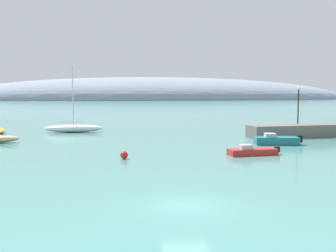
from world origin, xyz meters
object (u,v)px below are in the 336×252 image
at_px(motorboat_teal_alongside_breakwater, 276,140).
at_px(motorboat_red_foreground, 252,151).
at_px(mooring_buoy_red, 124,155).
at_px(sailboat_white_near_shore, 74,128).
at_px(harbor_lamp_post, 298,101).

bearing_deg(motorboat_teal_alongside_breakwater, motorboat_red_foreground, 61.88).
bearing_deg(motorboat_red_foreground, mooring_buoy_red, -3.04).
height_order(motorboat_red_foreground, mooring_buoy_red, motorboat_red_foreground).
bearing_deg(sailboat_white_near_shore, mooring_buoy_red, -74.44).
bearing_deg(motorboat_teal_alongside_breakwater, mooring_buoy_red, 32.41).
height_order(sailboat_white_near_shore, motorboat_teal_alongside_breakwater, sailboat_white_near_shore).
xyz_separation_m(sailboat_white_near_shore, motorboat_teal_alongside_breakwater, (23.44, -16.13, -0.14)).
relative_size(motorboat_red_foreground, harbor_lamp_post, 1.05).
relative_size(motorboat_teal_alongside_breakwater, mooring_buoy_red, 7.80).
xyz_separation_m(motorboat_teal_alongside_breakwater, harbor_lamp_post, (5.93, 8.10, 4.01)).
distance_m(motorboat_teal_alongside_breakwater, mooring_buoy_red, 18.29).
distance_m(motorboat_red_foreground, harbor_lamp_post, 18.95).
bearing_deg(harbor_lamp_post, motorboat_red_foreground, -125.82).
xyz_separation_m(sailboat_white_near_shore, motorboat_red_foreground, (18.55, -23.02, -0.26)).
bearing_deg(motorboat_teal_alongside_breakwater, sailboat_white_near_shore, -27.29).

